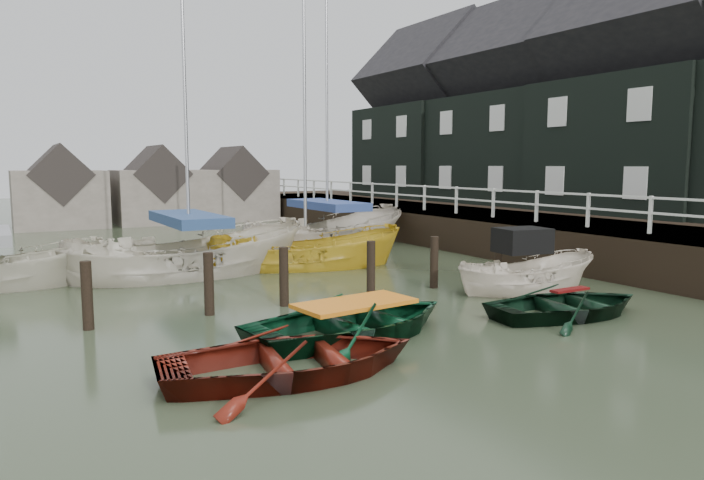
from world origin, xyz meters
TOP-DOWN VIEW (x-y plane):
  - ground at (0.00, 0.00)m, footprint 120.00×120.00m
  - pier at (9.48, 10.00)m, footprint 3.04×32.00m
  - land_strip at (15.00, 10.00)m, footprint 14.00×38.00m
  - quay_houses at (14.99, 8.66)m, footprint 6.52×28.14m
  - mooring_pilings at (-1.11, 3.00)m, footprint 13.72×0.22m
  - far_sheds at (0.83, 26.00)m, footprint 14.00×4.08m
  - rowboat_red at (-3.08, -1.63)m, footprint 4.55×3.54m
  - rowboat_green at (-1.10, -0.17)m, footprint 4.75×3.63m
  - rowboat_dkgreen at (3.86, -1.03)m, footprint 4.12×3.18m
  - motorboat at (5.03, 1.43)m, footprint 4.28×2.15m
  - sailboat_b at (-1.97, 8.29)m, footprint 7.55×3.13m
  - sailboat_c at (1.71, 7.89)m, footprint 6.72×4.21m
  - sailboat_d at (4.23, 11.20)m, footprint 8.18×4.60m

SIDE VIEW (x-z plane):
  - ground at x=0.00m, z-range 0.00..0.00m
  - land_strip at x=15.00m, z-range -0.75..0.75m
  - rowboat_red at x=-3.08m, z-range -0.43..0.43m
  - rowboat_green at x=-1.10m, z-range -0.46..0.46m
  - rowboat_dkgreen at x=3.86m, z-range -0.39..0.39m
  - sailboat_c at x=1.71m, z-range -5.15..5.17m
  - sailboat_d at x=4.23m, z-range -6.08..6.20m
  - sailboat_b at x=-1.97m, z-range -5.86..5.97m
  - motorboat at x=5.03m, z-range -1.12..1.33m
  - mooring_pilings at x=-1.11m, z-range -0.40..1.40m
  - pier at x=9.48m, z-range -0.64..2.06m
  - far_sheds at x=0.83m, z-range -0.34..4.06m
  - quay_houses at x=14.99m, z-range 0.68..10.68m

